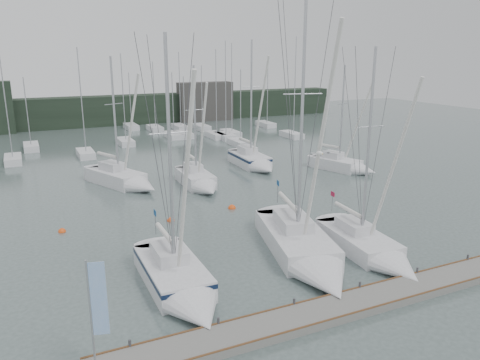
# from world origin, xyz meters

# --- Properties ---
(ground) EXTENTS (160.00, 160.00, 0.00)m
(ground) POSITION_xyz_m (0.00, 0.00, 0.00)
(ground) COLOR #495856
(ground) RESTS_ON ground
(dock) EXTENTS (24.00, 2.00, 0.40)m
(dock) POSITION_xyz_m (0.00, -5.00, 0.20)
(dock) COLOR slate
(dock) RESTS_ON ground
(far_treeline) EXTENTS (90.00, 4.00, 5.00)m
(far_treeline) POSITION_xyz_m (0.00, 62.00, 2.50)
(far_treeline) COLOR black
(far_treeline) RESTS_ON ground
(far_building_right) EXTENTS (10.00, 3.00, 7.00)m
(far_building_right) POSITION_xyz_m (18.00, 60.00, 3.50)
(far_building_right) COLOR #3A3835
(far_building_right) RESTS_ON ground
(mast_forest) EXTENTS (52.99, 25.07, 14.53)m
(mast_forest) POSITION_xyz_m (2.19, 44.62, 0.48)
(mast_forest) COLOR silver
(mast_forest) RESTS_ON ground
(sailboat_near_left) EXTENTS (3.00, 9.42, 14.18)m
(sailboat_near_left) POSITION_xyz_m (-6.50, -0.33, 0.59)
(sailboat_near_left) COLOR silver
(sailboat_near_left) RESTS_ON ground
(sailboat_near_center) EXTENTS (6.12, 12.22, 16.90)m
(sailboat_near_center) POSITION_xyz_m (1.50, 0.10, 0.59)
(sailboat_near_center) COLOR silver
(sailboat_near_center) RESTS_ON ground
(sailboat_near_right) EXTENTS (3.48, 9.33, 13.55)m
(sailboat_near_right) POSITION_xyz_m (5.56, -1.09, 0.51)
(sailboat_near_right) COLOR silver
(sailboat_near_right) RESTS_ON ground
(sailboat_mid_b) EXTENTS (6.08, 9.37, 12.81)m
(sailboat_mid_b) POSITION_xyz_m (-4.73, 21.44, 0.61)
(sailboat_mid_b) COLOR silver
(sailboat_mid_b) RESTS_ON ground
(sailboat_mid_c) EXTENTS (2.70, 7.73, 11.93)m
(sailboat_mid_c) POSITION_xyz_m (1.35, 18.12, 0.60)
(sailboat_mid_c) COLOR silver
(sailboat_mid_c) RESTS_ON ground
(sailboat_mid_d) EXTENTS (3.03, 8.43, 14.46)m
(sailboat_mid_d) POSITION_xyz_m (9.57, 23.00, 0.66)
(sailboat_mid_d) COLOR silver
(sailboat_mid_d) RESTS_ON ground
(sailboat_mid_e) EXTENTS (4.80, 7.78, 11.80)m
(sailboat_mid_e) POSITION_xyz_m (17.79, 17.48, 0.57)
(sailboat_mid_e) COLOR silver
(sailboat_mid_e) RESTS_ON ground
(buoy_a) EXTENTS (0.56, 0.56, 0.56)m
(buoy_a) POSITION_xyz_m (-3.70, 10.83, 0.00)
(buoy_a) COLOR #EF4F15
(buoy_a) RESTS_ON ground
(buoy_b) EXTENTS (0.62, 0.62, 0.62)m
(buoy_b) POSITION_xyz_m (1.66, 11.54, 0.00)
(buoy_b) COLOR #EF4F15
(buoy_b) RESTS_ON ground
(buoy_c) EXTENTS (0.54, 0.54, 0.54)m
(buoy_c) POSITION_xyz_m (-11.34, 11.93, 0.00)
(buoy_c) COLOR #EF4F15
(buoy_c) RESTS_ON ground
(dock_banner) EXTENTS (0.68, 0.21, 4.53)m
(dock_banner) POSITION_xyz_m (-11.29, -4.85, 3.08)
(dock_banner) COLOR #A8AAB0
(dock_banner) RESTS_ON dock
(seagull) EXTENTS (1.07, 0.47, 0.21)m
(seagull) POSITION_xyz_m (0.84, -1.58, 7.20)
(seagull) COLOR white
(seagull) RESTS_ON ground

